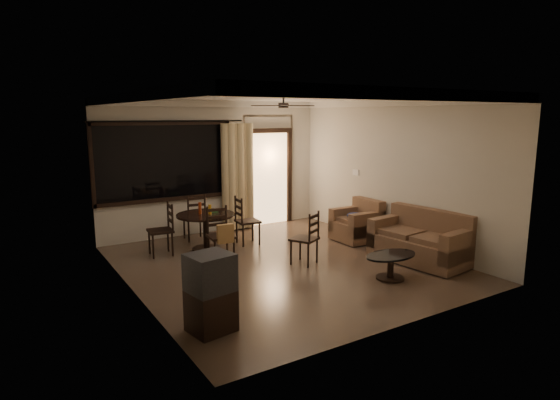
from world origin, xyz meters
TOP-DOWN VIEW (x-y plane):
  - ground at (0.00, 0.00)m, footprint 5.50×5.50m
  - room_shell at (0.59, 1.77)m, footprint 5.50×6.70m
  - dining_table at (-0.75, 1.53)m, footprint 1.09×1.09m
  - dining_chair_west at (-1.58, 1.61)m, footprint 0.46×0.46m
  - dining_chair_east at (0.08, 1.44)m, footprint 0.46×0.46m
  - dining_chair_south at (-0.83, 0.67)m, footprint 0.46×0.51m
  - dining_chair_north at (-0.67, 2.29)m, footprint 0.46×0.46m
  - tv_cabinet at (-2.05, -1.65)m, footprint 0.56×0.52m
  - sofa at (2.11, -1.13)m, footprint 1.04×1.71m
  - armchair at (2.10, 0.49)m, footprint 0.82×0.82m
  - coffee_table at (1.02, -1.49)m, footprint 0.89×0.54m
  - side_chair at (0.32, -0.18)m, footprint 0.54×0.54m

SIDE VIEW (x-z plane):
  - ground at x=0.00m, z-range 0.00..0.00m
  - coffee_table at x=1.02m, z-range 0.07..0.46m
  - side_chair at x=0.32m, z-range -0.18..0.73m
  - dining_chair_west at x=-1.58m, z-range -0.19..0.76m
  - dining_chair_east at x=0.08m, z-range -0.19..0.76m
  - dining_chair_north at x=-0.67m, z-range -0.19..0.76m
  - dining_chair_south at x=-0.83m, z-range -0.17..0.78m
  - armchair at x=2.10m, z-range -0.07..0.74m
  - sofa at x=2.11m, z-range -0.09..0.78m
  - tv_cabinet at x=-2.05m, z-range 0.00..0.94m
  - dining_table at x=-0.75m, z-range 0.09..0.99m
  - room_shell at x=0.59m, z-range -0.92..4.58m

